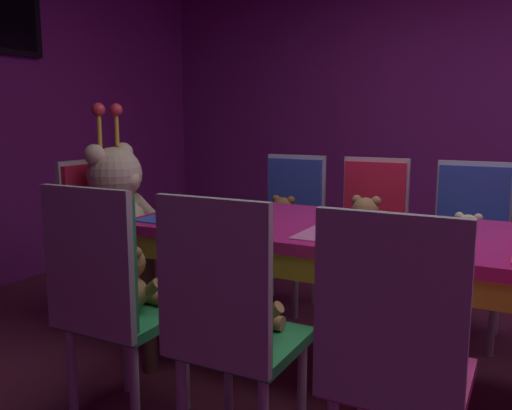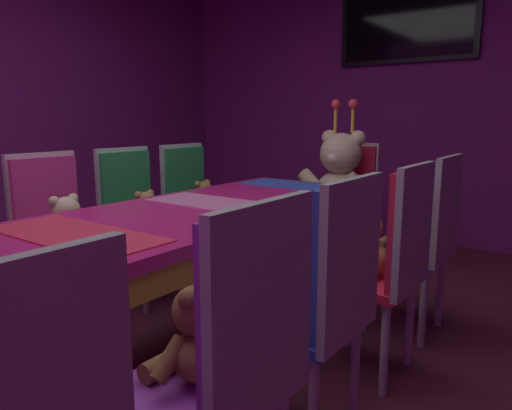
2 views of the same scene
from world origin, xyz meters
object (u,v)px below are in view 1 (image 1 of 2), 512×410
object	(u,v)px
throne_chair	(97,225)
banquet_table	(448,255)
teddy_left_4	(130,282)
king_teddy_bear	(117,205)
teddy_left_3	(246,305)
chair_left_4	(105,287)
teddy_right_4	(282,221)
chair_right_3	(371,221)
chair_left_2	(393,344)
teddy_right_2	(467,240)
teddy_right_3	(364,226)
chair_left_3	(225,311)
chair_right_4	(291,214)
teddy_left_2	(404,329)
chair_right_2	(470,231)

from	to	relation	value
throne_chair	banquet_table	bearing A→B (deg)	-0.00
teddy_left_4	king_teddy_bear	xyz separation A→B (m)	(0.72, 0.71, 0.16)
teddy_left_3	throne_chair	distance (m)	1.59
chair_left_4	teddy_right_4	xyz separation A→B (m)	(1.60, 0.00, -0.02)
teddy_left_4	chair_right_3	size ratio (longest dim) A/B	0.29
chair_left_2	chair_right_3	bearing A→B (deg)	17.48
teddy_right_2	teddy_right_3	xyz separation A→B (m)	(0.02, 0.57, 0.02)
chair_left_4	chair_left_3	bearing A→B (deg)	-90.70
teddy_right_3	king_teddy_bear	world-z (taller)	king_teddy_bear
chair_right_3	throne_chair	bearing A→B (deg)	-57.95
teddy_right_2	throne_chair	world-z (taller)	throne_chair
chair_right_4	teddy_right_2	bearing A→B (deg)	81.88
chair_right_4	throne_chair	distance (m)	1.24
banquet_table	teddy_left_4	world-z (taller)	banquet_table
teddy_right_3	chair_left_2	bearing A→B (deg)	18.95
teddy_right_4	king_teddy_bear	distance (m)	1.03
chair_left_3	chair_left_2	bearing A→B (deg)	-90.77
teddy_left_3	teddy_right_2	xyz separation A→B (m)	(1.45, -0.57, -0.00)
teddy_right_2	throne_chair	size ratio (longest dim) A/B	0.28
teddy_left_4	teddy_right_3	bearing A→B (deg)	-20.16
teddy_right_2	teddy_right_4	world-z (taller)	teddy_right_4
banquet_table	teddy_left_4	xyz separation A→B (m)	(-0.72, 1.11, -0.08)
teddy_right_3	throne_chair	size ratio (longest dim) A/B	0.34
chair_left_3	chair_right_4	xyz separation A→B (m)	(1.75, 0.54, 0.00)
chair_right_3	teddy_right_3	distance (m)	0.15
chair_left_2	teddy_left_2	size ratio (longest dim) A/B	3.04
teddy_left_2	chair_left_2	bearing A→B (deg)	-180.00
chair_left_2	teddy_left_3	size ratio (longest dim) A/B	3.54
chair_left_4	chair_right_3	distance (m)	1.83
teddy_left_4	teddy_right_2	bearing A→B (deg)	-37.60
chair_left_3	throne_chair	bearing A→B (deg)	58.36
teddy_left_3	chair_left_4	xyz separation A→B (m)	(-0.14, 0.54, 0.03)
teddy_left_3	chair_right_4	distance (m)	1.70
teddy_left_3	teddy_left_4	xyz separation A→B (m)	(0.01, 0.54, 0.00)
banquet_table	chair_left_3	xyz separation A→B (m)	(-0.87, 0.57, -0.06)
teddy_right_2	chair_right_3	world-z (taller)	chair_right_3
chair_left_2	teddy_right_4	distance (m)	1.95
teddy_left_2	teddy_right_2	distance (m)	1.45
teddy_left_2	chair_left_3	world-z (taller)	chair_left_3
teddy_left_4	chair_left_3	bearing A→B (deg)	-105.59
teddy_right_2	teddy_left_2	bearing A→B (deg)	-0.78
chair_right_3	throne_chair	xyz separation A→B (m)	(-0.88, 1.41, 0.00)
teddy_left_3	chair_right_3	xyz separation A→B (m)	(1.61, -0.00, 0.03)
teddy_left_3	chair_right_3	distance (m)	1.61
king_teddy_bear	chair_right_4	bearing A→B (deg)	51.26
teddy_left_2	chair_right_4	distance (m)	1.95
teddy_left_2	teddy_right_2	bearing A→B (deg)	-0.78
chair_right_3	teddy_right_3	world-z (taller)	chair_right_3
chair_right_3	teddy_left_4	bearing A→B (deg)	-18.46
teddy_left_2	chair_right_2	size ratio (longest dim) A/B	0.33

